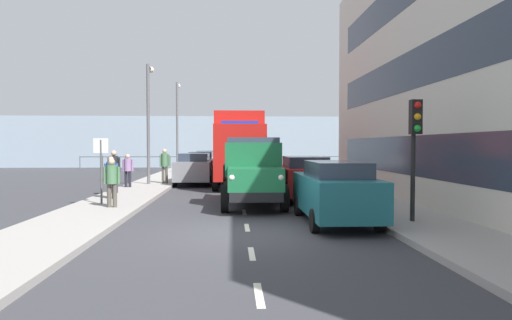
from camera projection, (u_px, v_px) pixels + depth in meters
name	position (u px, v px, depth m)	size (l,w,h in m)	color
ground_plane	(240.00, 190.00, 21.53)	(80.00, 80.00, 0.00)	#38383D
sidewalk_left	(336.00, 188.00, 21.77)	(2.48, 40.04, 0.15)	#9E9993
sidewalk_right	(142.00, 189.00, 21.28)	(2.48, 40.04, 0.15)	#9E9993
road_centreline_markings	(240.00, 191.00, 21.24)	(0.12, 36.14, 0.01)	silver
sea_horizon	(236.00, 142.00, 44.42)	(80.00, 0.80, 5.00)	#8C9EAD
seawall_railing	(237.00, 159.00, 40.88)	(28.08, 0.08, 1.20)	#4C5156
truck_vintage_green	(253.00, 173.00, 15.78)	(2.17, 5.64, 2.43)	black
lorry_cargo_red	(239.00, 147.00, 23.94)	(2.58, 8.20, 3.87)	red
car_teal_kerbside_near	(335.00, 191.00, 12.45)	(1.82, 4.45, 1.72)	#1E6670
car_red_kerbside_1	(304.00, 177.00, 17.81)	(1.92, 4.32, 1.72)	#B21E1E
car_grey_oppositeside_0	(194.00, 168.00, 24.55)	(1.96, 4.30, 1.72)	slate
car_silver_oppositeside_1	(201.00, 164.00, 29.98)	(1.90, 4.66, 1.72)	#B7BABF
car_white_oppositeside_2	(206.00, 161.00, 35.76)	(1.85, 3.91, 1.72)	white
pedestrian_couple_a	(112.00, 179.00, 14.56)	(0.53, 0.34, 1.58)	#4C473D
pedestrian_by_lamp	(111.00, 174.00, 16.96)	(0.53, 0.34, 1.59)	black
pedestrian_with_bag	(114.00, 168.00, 18.96)	(0.53, 0.34, 1.80)	#383342
pedestrian_in_dark_coat	(128.00, 168.00, 21.59)	(0.53, 0.34, 1.59)	black
pedestrian_couple_b	(165.00, 163.00, 23.85)	(0.53, 0.34, 1.82)	#4C473D
traffic_light_near	(415.00, 133.00, 11.76)	(0.28, 0.41, 3.20)	black
lamp_post_promenade	(149.00, 112.00, 23.41)	(0.32, 1.14, 6.21)	#59595B
lamp_post_far	(177.00, 119.00, 34.03)	(0.32, 1.14, 6.75)	#59595B
street_sign	(101.00, 159.00, 15.33)	(0.50, 0.07, 2.25)	#4C4C4C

